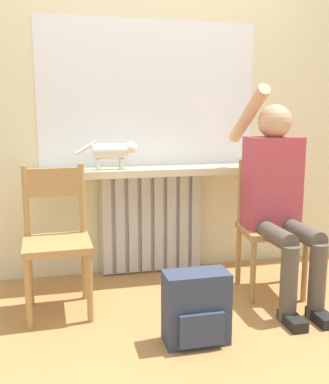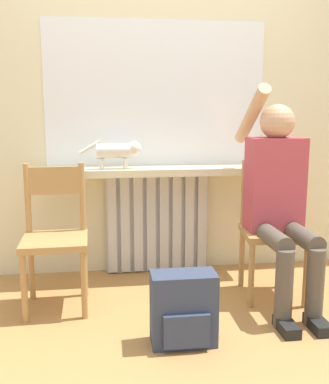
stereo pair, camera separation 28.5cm
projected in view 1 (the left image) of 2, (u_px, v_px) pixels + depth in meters
The scene contains 10 objects.
ground_plane at pixel (198, 348), 2.28m from camera, with size 12.00×12.00×0.00m, color #B27F47.
wall_with_window at pixel (148, 88), 3.21m from camera, with size 7.00×0.06×2.70m.
radiator at pixel (151, 222), 3.31m from camera, with size 0.76×0.08×0.75m.
windowsill at pixel (154, 171), 3.15m from camera, with size 1.63×0.30×0.05m.
window_glass at pixel (149, 94), 3.19m from camera, with size 1.57×0.01×1.01m.
chair_left at pixel (56, 238), 2.64m from camera, with size 0.40×0.40×0.87m.
chair_right at pixel (269, 225), 2.95m from camera, with size 0.43×0.43×0.87m.
person at pixel (278, 192), 2.80m from camera, with size 0.36×0.98×1.35m.
cat at pixel (114, 151), 3.01m from camera, with size 0.42×0.10×0.20m.
backpack at pixel (196, 308), 2.31m from camera, with size 0.33×0.20×0.38m.
Camera 1 is at (-0.65, -2.00, 1.19)m, focal length 42.00 mm.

